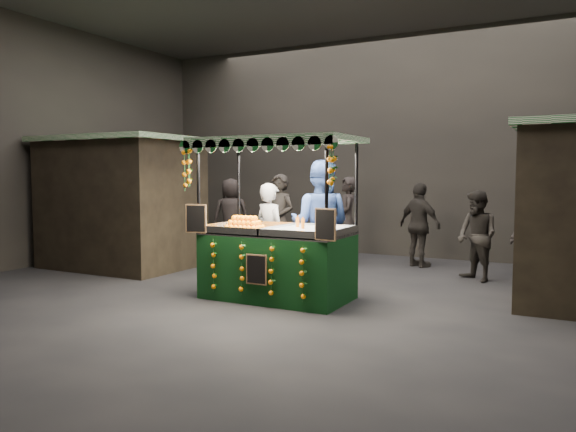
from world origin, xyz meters
The scene contains 12 objects.
ground centered at (0.00, 0.00, 0.00)m, with size 12.00×12.00×0.00m, color black.
market_hall centered at (0.00, 0.00, 3.38)m, with size 12.10×10.10×5.05m.
neighbour_stall_left centered at (-4.40, 1.00, 1.31)m, with size 3.00×2.20×2.60m.
juice_stall centered at (-0.21, -0.13, 0.74)m, with size 2.48×1.46×2.40m.
vendor_grey centered at (-0.83, 0.75, 0.86)m, with size 0.72×0.59×1.72m.
vendor_blue centered at (0.04, 0.86, 1.05)m, with size 1.12×0.94×2.09m.
shopper_0 centered at (-1.45, 2.23, 0.94)m, with size 0.77×0.60×1.87m.
shopper_1 centered at (2.21, 2.70, 0.79)m, with size 0.98×0.96×1.59m.
shopper_2 centered at (0.95, 3.72, 0.85)m, with size 1.08×0.81×1.70m.
shopper_3 centered at (3.07, 4.34, 0.82)m, with size 1.21×1.02×1.63m.
shopper_4 centered at (-3.61, 3.76, 0.89)m, with size 1.03×0.97×1.77m.
shopper_6 centered at (-0.52, 3.47, 0.91)m, with size 0.68×0.78×1.81m.
Camera 1 is at (3.70, -7.25, 1.86)m, focal length 34.31 mm.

